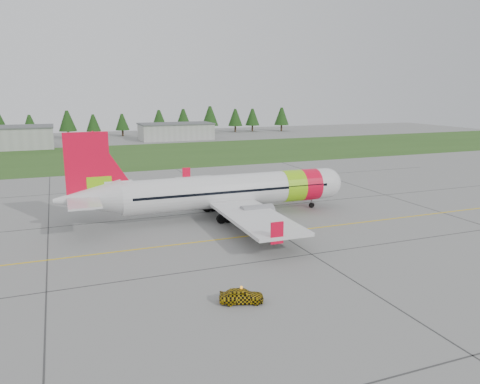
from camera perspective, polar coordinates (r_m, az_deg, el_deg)
name	(u,v)px	position (r m, az deg, el deg)	size (l,w,h in m)	color
ground	(218,268)	(44.51, -2.65, -9.19)	(320.00, 320.00, 0.00)	gray
aircraft	(225,191)	(61.30, -1.85, 0.08)	(38.38, 35.18, 11.63)	silver
follow_me_car	(241,282)	(36.91, 0.18, -10.90)	(1.40, 1.19, 3.48)	gold
service_van	(93,167)	(92.14, -17.48, 2.94)	(1.60, 1.51, 4.60)	silver
grass_strip	(114,156)	(123.07, -15.13, 4.21)	(320.00, 50.00, 0.03)	#30561E
taxi_guideline	(195,242)	(51.71, -5.54, -6.13)	(120.00, 0.25, 0.02)	gold
hangar_east	(176,132)	(162.43, -7.82, 7.28)	(24.00, 12.00, 5.20)	#A8A8A3
treeline	(94,123)	(178.12, -17.32, 8.04)	(160.00, 8.00, 10.00)	#1C3F14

